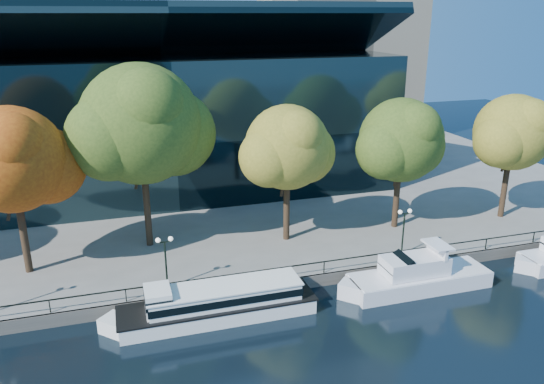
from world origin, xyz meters
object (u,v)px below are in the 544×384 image
object	(u,v)px
tree_3	(289,149)
lamp_1	(165,251)
tree_4	(403,142)
tour_boat	(213,302)
cruiser_near	(414,276)
tree_1	(14,162)
tree_5	(514,134)
tree_2	(143,127)
lamp_2	(404,221)

from	to	relation	value
tree_3	lamp_1	xyz separation A→B (m)	(-11.42, -5.84, -5.33)
tree_4	tour_boat	bearing A→B (deg)	-154.89
cruiser_near	tree_4	xyz separation A→B (m)	(3.89, 9.63, 8.13)
tour_boat	lamp_1	world-z (taller)	lamp_1
tour_boat	tree_3	bearing A→B (deg)	47.15
tree_1	lamp_1	world-z (taller)	tree_1
tree_4	tree_5	world-z (taller)	tree_4
tree_1	lamp_1	xyz separation A→B (m)	(9.97, -5.71, -5.96)
tour_boat	tree_5	distance (m)	33.14
tour_boat	tree_4	bearing A→B (deg)	25.11
tree_3	tree_5	distance (m)	22.36
lamp_1	tree_2	bearing A→B (deg)	92.89
tree_3	tour_boat	bearing A→B (deg)	-132.85
cruiser_near	tree_1	bearing A→B (deg)	161.06
tree_4	lamp_2	distance (m)	8.15
cruiser_near	tree_3	world-z (taller)	tree_3
tree_5	tour_boat	bearing A→B (deg)	-164.83
tree_4	lamp_2	bearing A→B (deg)	-115.34
tree_1	lamp_1	size ratio (longest dim) A/B	3.24
cruiser_near	lamp_1	bearing A→B (deg)	167.69
tree_1	tree_4	size ratio (longest dim) A/B	1.07
lamp_1	tree_4	bearing A→B (deg)	14.21
cruiser_near	tree_3	distance (m)	14.57
tour_boat	cruiser_near	distance (m)	15.60
tree_3	tree_5	bearing A→B (deg)	-2.42
cruiser_near	tree_5	world-z (taller)	tree_5
tree_1	tree_4	xyz separation A→B (m)	(32.19, -0.08, -0.70)
tour_boat	tree_1	distance (m)	17.96
lamp_2	tree_3	bearing A→B (deg)	144.34
tree_3	tree_4	size ratio (longest dim) A/B	0.99
tree_5	tree_2	bearing A→B (deg)	174.68
tree_4	tree_5	bearing A→B (deg)	-3.61
tour_boat	lamp_1	size ratio (longest dim) A/B	3.73
tree_2	tree_5	xyz separation A→B (m)	(34.16, -3.18, -2.14)
tour_boat	tree_1	bearing A→B (deg)	144.07
tree_2	lamp_2	distance (m)	22.83
tree_5	lamp_2	world-z (taller)	tree_5
lamp_2	tree_1	bearing A→B (deg)	169.05
cruiser_near	tree_4	distance (m)	13.19
tour_boat	tree_4	world-z (taller)	tree_4
cruiser_near	tree_1	world-z (taller)	tree_1
tree_1	lamp_2	bearing A→B (deg)	-10.95
tree_2	tree_4	distance (m)	22.88
lamp_1	cruiser_near	bearing A→B (deg)	-12.31
lamp_1	lamp_2	size ratio (longest dim) A/B	1.00
lamp_1	lamp_2	world-z (taller)	same
tree_5	tree_3	bearing A→B (deg)	177.58
lamp_1	tour_boat	bearing A→B (deg)	-51.87
tour_boat	lamp_2	world-z (taller)	lamp_2
cruiser_near	tree_3	bearing A→B (deg)	125.11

